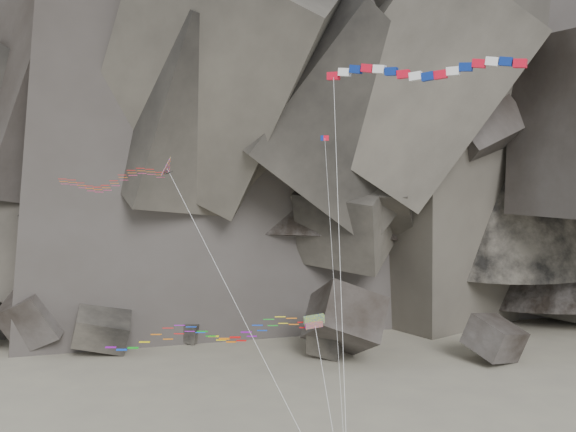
# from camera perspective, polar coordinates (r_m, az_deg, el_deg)

# --- Properties ---
(headland) EXTENTS (110.00, 70.00, 84.00)m
(headland) POSITION_cam_1_polar(r_m,az_deg,el_deg) (121.46, 1.30, 13.37)
(headland) COLOR #585248
(headland) RESTS_ON ground
(boulder_field) EXTENTS (71.09, 16.01, 10.29)m
(boulder_field) POSITION_cam_1_polar(r_m,az_deg,el_deg) (87.78, -8.22, -9.33)
(boulder_field) COLOR #47423F
(boulder_field) RESTS_ON ground
(delta_kite) EXTENTS (21.96, 12.00, 22.18)m
(delta_kite) POSITION_cam_1_polar(r_m,az_deg,el_deg) (55.02, -14.05, 2.80)
(delta_kite) COLOR red
(delta_kite) RESTS_ON ground
(banner_kite) EXTENTS (12.99, 11.79, 28.58)m
(banner_kite) POSITION_cam_1_polar(r_m,az_deg,el_deg) (50.76, 10.47, 11.18)
(banner_kite) COLOR red
(banner_kite) RESTS_ON ground
(parafoil_kite) EXTENTS (17.41, 8.87, 11.08)m
(parafoil_kite) POSITION_cam_1_polar(r_m,az_deg,el_deg) (51.44, -6.62, -9.12)
(parafoil_kite) COLOR #BCDB0C
(parafoil_kite) RESTS_ON ground
(pennant_kite) EXTENTS (2.15, 13.78, 23.67)m
(pennant_kite) POSITION_cam_1_polar(r_m,az_deg,el_deg) (52.29, 3.22, 0.85)
(pennant_kite) COLOR red
(pennant_kite) RESTS_ON ground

